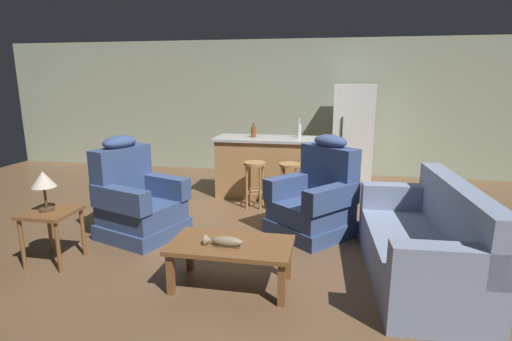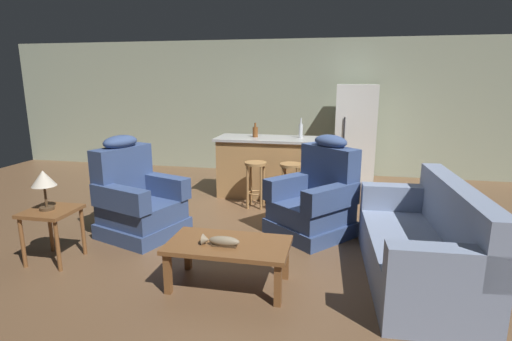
# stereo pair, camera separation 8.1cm
# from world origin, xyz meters

# --- Properties ---
(ground_plane) EXTENTS (12.00, 12.00, 0.00)m
(ground_plane) POSITION_xyz_m (0.00, 0.00, 0.00)
(ground_plane) COLOR brown
(back_wall) EXTENTS (12.00, 0.05, 2.60)m
(back_wall) POSITION_xyz_m (0.00, 3.12, 1.30)
(back_wall) COLOR #9EA88E
(back_wall) RESTS_ON ground_plane
(coffee_table) EXTENTS (1.10, 0.60, 0.42)m
(coffee_table) POSITION_xyz_m (0.08, -1.58, 0.36)
(coffee_table) COLOR brown
(coffee_table) RESTS_ON ground_plane
(fish_figurine) EXTENTS (0.34, 0.10, 0.10)m
(fish_figurine) POSITION_xyz_m (0.03, -1.65, 0.46)
(fish_figurine) COLOR #4C3823
(fish_figurine) RESTS_ON coffee_table
(couch) EXTENTS (0.94, 1.94, 0.94)m
(couch) POSITION_xyz_m (1.82, -1.12, 0.34)
(couch) COLOR #8493B2
(couch) RESTS_ON ground_plane
(recliner_near_lamp) EXTENTS (1.07, 1.07, 1.20)m
(recliner_near_lamp) POSITION_xyz_m (-1.35, -0.58, 0.42)
(recliner_near_lamp) COLOR #384C7A
(recliner_near_lamp) RESTS_ON ground_plane
(recliner_near_island) EXTENTS (1.18, 1.18, 1.20)m
(recliner_near_island) POSITION_xyz_m (0.77, -0.12, 0.42)
(recliner_near_island) COLOR #384C7A
(recliner_near_island) RESTS_ON ground_plane
(end_table) EXTENTS (0.48, 0.48, 0.56)m
(end_table) POSITION_xyz_m (-1.83, -1.45, 0.46)
(end_table) COLOR brown
(end_table) RESTS_ON ground_plane
(table_lamp) EXTENTS (0.24, 0.24, 0.41)m
(table_lamp) POSITION_xyz_m (-1.86, -1.46, 0.87)
(table_lamp) COLOR #4C3823
(table_lamp) RESTS_ON end_table
(kitchen_island) EXTENTS (1.80, 0.70, 0.95)m
(kitchen_island) POSITION_xyz_m (0.00, 1.35, 0.48)
(kitchen_island) COLOR #AD7F4C
(kitchen_island) RESTS_ON ground_plane
(bar_stool_left) EXTENTS (0.32, 0.32, 0.68)m
(bar_stool_left) POSITION_xyz_m (-0.15, 0.72, 0.47)
(bar_stool_left) COLOR #A87A47
(bar_stool_left) RESTS_ON ground_plane
(bar_stool_right) EXTENTS (0.32, 0.32, 0.68)m
(bar_stool_right) POSITION_xyz_m (0.36, 0.72, 0.47)
(bar_stool_right) COLOR #A87A47
(bar_stool_right) RESTS_ON ground_plane
(refrigerator) EXTENTS (0.70, 0.69, 1.76)m
(refrigerator) POSITION_xyz_m (1.29, 2.55, 0.88)
(refrigerator) COLOR white
(refrigerator) RESTS_ON ground_plane
(bottle_tall_green) EXTENTS (0.06, 0.06, 0.31)m
(bottle_tall_green) POSITION_xyz_m (0.42, 1.43, 1.07)
(bottle_tall_green) COLOR silver
(bottle_tall_green) RESTS_ON kitchen_island
(bottle_short_amber) EXTENTS (0.08, 0.08, 0.23)m
(bottle_short_amber) POSITION_xyz_m (-0.29, 1.36, 1.04)
(bottle_short_amber) COLOR brown
(bottle_short_amber) RESTS_ON kitchen_island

